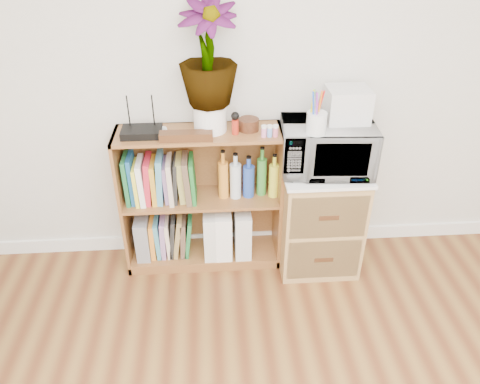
{
  "coord_description": "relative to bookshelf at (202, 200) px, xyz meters",
  "views": [
    {
      "loc": [
        -0.28,
        -0.4,
        2.11
      ],
      "look_at": [
        -0.12,
        1.95,
        0.62
      ],
      "focal_mm": 35.0,
      "sensor_mm": 36.0,
      "label": 1
    }
  ],
  "objects": [
    {
      "name": "paint_jars",
      "position": [
        0.41,
        -0.09,
        0.5
      ],
      "size": [
        0.11,
        0.04,
        0.05
      ],
      "primitive_type": "cube",
      "color": "pink",
      "rests_on": "bookshelf"
    },
    {
      "name": "magazine_holder_mid",
      "position": [
        0.13,
        -0.01,
        -0.24
      ],
      "size": [
        0.1,
        0.26,
        0.33
      ],
      "primitive_type": "cube",
      "color": "white",
      "rests_on": "bookshelf"
    },
    {
      "name": "cookbooks",
      "position": [
        -0.25,
        0.0,
        0.17
      ],
      "size": [
        0.43,
        0.2,
        0.31
      ],
      "color": "#1C6A38",
      "rests_on": "bookshelf"
    },
    {
      "name": "white_bowl",
      "position": [
        -0.24,
        -0.03,
        0.49
      ],
      "size": [
        0.13,
        0.13,
        0.03
      ],
      "primitive_type": "imported",
      "color": "silver",
      "rests_on": "bookshelf"
    },
    {
      "name": "plant_pot",
      "position": [
        0.07,
        0.02,
        0.56
      ],
      "size": [
        0.19,
        0.19,
        0.16
      ],
      "primitive_type": "cylinder",
      "color": "white",
      "rests_on": "bookshelf"
    },
    {
      "name": "file_box",
      "position": [
        -0.4,
        0.0,
        -0.26
      ],
      "size": [
        0.09,
        0.23,
        0.29
      ],
      "primitive_type": "cube",
      "color": "gray",
      "rests_on": "bookshelf"
    },
    {
      "name": "small_appliance",
      "position": [
        0.86,
        -0.04,
        0.64
      ],
      "size": [
        0.24,
        0.2,
        0.19
      ],
      "primitive_type": "cube",
      "color": "silver",
      "rests_on": "microwave"
    },
    {
      "name": "trinket_box",
      "position": [
        -0.07,
        -0.1,
        0.5
      ],
      "size": [
        0.3,
        0.07,
        0.05
      ],
      "primitive_type": "cube",
      "color": "#3D1E10",
      "rests_on": "bookshelf"
    },
    {
      "name": "kokeshi_doll",
      "position": [
        0.21,
        -0.04,
        0.52
      ],
      "size": [
        0.04,
        0.04,
        0.09
      ],
      "primitive_type": "cylinder",
      "color": "#AC2515",
      "rests_on": "bookshelf"
    },
    {
      "name": "potted_plant",
      "position": [
        0.07,
        0.02,
        0.93
      ],
      "size": [
        0.32,
        0.32,
        0.58
      ],
      "primitive_type": "imported",
      "color": "#296729",
      "rests_on": "plant_pot"
    },
    {
      "name": "lower_books",
      "position": [
        -0.22,
        0.0,
        -0.27
      ],
      "size": [
        0.28,
        0.19,
        0.29
      ],
      "color": "orange",
      "rests_on": "bookshelf"
    },
    {
      "name": "liquor_bottles",
      "position": [
        0.29,
        0.0,
        0.17
      ],
      "size": [
        0.38,
        0.07,
        0.32
      ],
      "color": "orange",
      "rests_on": "bookshelf"
    },
    {
      "name": "bookshelf",
      "position": [
        0.0,
        0.0,
        0.0
      ],
      "size": [
        1.0,
        0.3,
        0.95
      ],
      "primitive_type": "cube",
      "color": "brown",
      "rests_on": "ground"
    },
    {
      "name": "magazine_holder_right",
      "position": [
        0.26,
        -0.01,
        -0.24
      ],
      "size": [
        0.1,
        0.26,
        0.33
      ],
      "primitive_type": "cube",
      "color": "silver",
      "rests_on": "bookshelf"
    },
    {
      "name": "pen_cup",
      "position": [
        0.65,
        -0.2,
        0.6
      ],
      "size": [
        0.11,
        0.11,
        0.12
      ],
      "primitive_type": "cylinder",
      "color": "silver",
      "rests_on": "microwave"
    },
    {
      "name": "magazine_holder_left",
      "position": [
        0.05,
        -0.01,
        -0.24
      ],
      "size": [
        0.1,
        0.26,
        0.33
      ],
      "primitive_type": "cube",
      "color": "silver",
      "rests_on": "bookshelf"
    },
    {
      "name": "wooden_bowl",
      "position": [
        0.3,
        0.01,
        0.51
      ],
      "size": [
        0.12,
        0.12,
        0.07
      ],
      "primitive_type": "cylinder",
      "color": "#33180D",
      "rests_on": "bookshelf"
    },
    {
      "name": "microwave",
      "position": [
        0.75,
        -0.08,
        0.39
      ],
      "size": [
        0.55,
        0.39,
        0.29
      ],
      "primitive_type": "imported",
      "rotation": [
        0.0,
        0.0,
        -0.06
      ],
      "color": "silver",
      "rests_on": "wicker_unit"
    },
    {
      "name": "router",
      "position": [
        -0.32,
        -0.02,
        0.5
      ],
      "size": [
        0.23,
        0.16,
        0.04
      ],
      "primitive_type": "cube",
      "color": "black",
      "rests_on": "bookshelf"
    },
    {
      "name": "wicker_unit",
      "position": [
        0.75,
        -0.08,
        -0.12
      ],
      "size": [
        0.5,
        0.45,
        0.7
      ],
      "primitive_type": "cube",
      "color": "#9E7542",
      "rests_on": "ground"
    },
    {
      "name": "skirting_board",
      "position": [
        0.35,
        0.14,
        -0.42
      ],
      "size": [
        4.0,
        0.02,
        0.1
      ],
      "primitive_type": "cube",
      "color": "white",
      "rests_on": "ground"
    }
  ]
}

